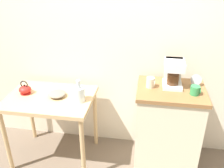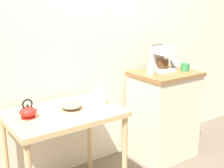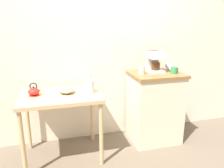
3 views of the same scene
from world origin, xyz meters
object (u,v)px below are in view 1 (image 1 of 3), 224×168
Objects in this scene: teakettle at (25,89)px; coffee_maker at (173,72)px; mug_tall_green at (195,90)px; table_clock at (196,81)px; glass_carafe_vase at (79,94)px; mug_small_cream at (151,83)px; bowl_stoneware at (57,94)px.

coffee_maker is at bearing 4.99° from teakettle.
table_clock is (0.03, 0.18, 0.01)m from mug_tall_green.
table_clock reaches higher than teakettle.
glass_carafe_vase is 0.86× the size of coffee_maker.
mug_small_cream is at bearing 168.61° from mug_tall_green.
teakettle is 1.50m from coffee_maker.
table_clock is (0.43, 0.10, 0.00)m from mug_small_cream.
teakettle is 1.66× the size of mug_tall_green.
teakettle is 1.53× the size of mug_small_cream.
table_clock is at bearing 5.68° from coffee_maker.
mug_small_cream is at bearing -159.64° from coffee_maker.
table_clock is at bearing 10.89° from glass_carafe_vase.
coffee_maker is at bearing -174.32° from table_clock.
bowl_stoneware is 1.37m from table_clock.
table_clock is at bearing 12.96° from mug_small_cream.
mug_tall_green is at bearing 1.78° from glass_carafe_vase.
glass_carafe_vase is 1.13m from table_clock.
coffee_maker reaches higher than teakettle.
mug_small_cream reaches higher than bowl_stoneware.
coffee_maker is 2.62× the size of mug_small_cream.
mug_small_cream is at bearing 9.55° from glass_carafe_vase.
table_clock is (0.22, 0.02, -0.09)m from coffee_maker.
coffee_maker is 0.24m from mug_small_cream.
coffee_maker is 2.25× the size of table_clock.
teakettle is at bearing 177.18° from bowl_stoneware.
mug_tall_green is at bearing -99.46° from table_clock.
mug_tall_green is at bearing -39.16° from coffee_maker.
bowl_stoneware is at bearing 179.51° from mug_tall_green.
mug_tall_green is at bearing -0.98° from teakettle.
coffee_maker reaches higher than mug_tall_green.
bowl_stoneware is 1.33m from mug_tall_green.
teakettle reaches higher than bowl_stoneware.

